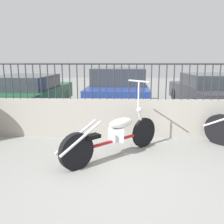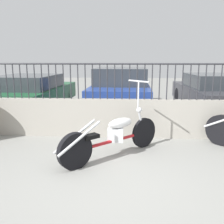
{
  "view_description": "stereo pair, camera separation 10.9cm",
  "coord_description": "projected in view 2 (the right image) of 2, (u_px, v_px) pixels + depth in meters",
  "views": [
    {
      "loc": [
        0.01,
        -3.21,
        1.73
      ],
      "look_at": [
        -0.18,
        1.6,
        0.7
      ],
      "focal_mm": 40.0,
      "sensor_mm": 36.0,
      "label": 1
    },
    {
      "loc": [
        0.12,
        -3.2,
        1.73
      ],
      "look_at": [
        -0.18,
        1.6,
        0.7
      ],
      "focal_mm": 40.0,
      "sensor_mm": 36.0,
      "label": 2
    }
  ],
  "objects": [
    {
      "name": "car_dark_grey",
      "position": [
        212.0,
        93.0,
        8.19
      ],
      "size": [
        1.84,
        4.18,
        1.25
      ],
      "rotation": [
        0.0,
        0.0,
        1.6
      ],
      "color": "black",
      "rests_on": "ground_plane"
    },
    {
      "name": "car_green",
      "position": [
        31.0,
        93.0,
        8.15
      ],
      "size": [
        2.05,
        4.46,
        1.22
      ],
      "rotation": [
        0.0,
        0.0,
        1.53
      ],
      "color": "black",
      "rests_on": "ground_plane"
    },
    {
      "name": "low_wall",
      "position": [
        122.0,
        118.0,
        5.57
      ],
      "size": [
        9.84,
        0.18,
        0.86
      ],
      "color": "#9E998E",
      "rests_on": "ground_plane"
    },
    {
      "name": "fence_railing",
      "position": [
        122.0,
        76.0,
        5.38
      ],
      "size": [
        9.84,
        0.04,
        0.78
      ],
      "color": "#2D2D33",
      "rests_on": "low_wall"
    },
    {
      "name": "motorcycle_red",
      "position": [
        109.0,
        137.0,
        4.37
      ],
      "size": [
        1.71,
        1.61,
        1.34
      ],
      "rotation": [
        0.0,
        0.0,
        0.75
      ],
      "color": "black",
      "rests_on": "ground_plane"
    },
    {
      "name": "ground_plane",
      "position": [
        118.0,
        185.0,
        3.5
      ],
      "size": [
        40.0,
        40.0,
        0.0
      ],
      "primitive_type": "plane",
      "color": "gray"
    },
    {
      "name": "car_blue",
      "position": [
        121.0,
        90.0,
        8.32
      ],
      "size": [
        1.89,
        4.41,
        1.45
      ],
      "rotation": [
        0.0,
        0.0,
        1.54
      ],
      "color": "black",
      "rests_on": "ground_plane"
    }
  ]
}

